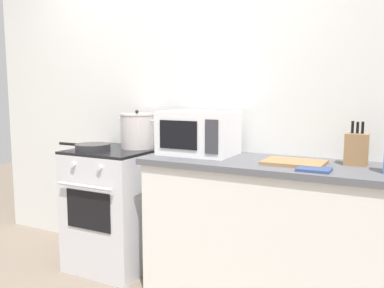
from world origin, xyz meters
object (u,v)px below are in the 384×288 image
at_px(frying_pan, 92,147).
at_px(knife_block, 356,149).
at_px(stove, 115,208).
at_px(stock_pot, 137,131).
at_px(microwave, 199,133).
at_px(oven_mitt, 314,169).
at_px(cutting_board, 294,162).

distance_m(frying_pan, knife_block, 1.82).
height_order(stove, frying_pan, frying_pan).
height_order(stock_pot, knife_block, stock_pot).
height_order(stock_pot, frying_pan, stock_pot).
distance_m(stock_pot, frying_pan, 0.36).
xyz_separation_m(stock_pot, frying_pan, (-0.22, -0.27, -0.11)).
relative_size(microwave, knife_block, 1.90).
xyz_separation_m(stock_pot, oven_mitt, (1.40, -0.29, -0.13)).
bearing_deg(stock_pot, frying_pan, -128.84).
bearing_deg(microwave, knife_block, 3.47).
xyz_separation_m(frying_pan, microwave, (0.77, 0.21, 0.12)).
height_order(stove, cutting_board, cutting_board).
distance_m(frying_pan, oven_mitt, 1.61).
xyz_separation_m(stock_pot, cutting_board, (1.25, -0.13, -0.12)).
bearing_deg(frying_pan, knife_block, 8.73).
xyz_separation_m(microwave, knife_block, (1.02, 0.06, -0.05)).
bearing_deg(oven_mitt, knife_block, 58.57).
bearing_deg(frying_pan, oven_mitt, -0.85).
bearing_deg(stove, cutting_board, 0.05).
relative_size(cutting_board, oven_mitt, 2.00).
relative_size(microwave, cutting_board, 1.39).
bearing_deg(microwave, stove, -173.37).
height_order(stove, knife_block, knife_block).
height_order(stove, microwave, microwave).
height_order(stock_pot, cutting_board, stock_pot).
bearing_deg(oven_mitt, cutting_board, 133.26).
xyz_separation_m(cutting_board, knife_block, (0.33, 0.14, 0.09)).
distance_m(frying_pan, cutting_board, 1.47).
bearing_deg(oven_mitt, stove, 174.03).
xyz_separation_m(knife_block, oven_mitt, (-0.18, -0.30, -0.09)).
height_order(cutting_board, oven_mitt, cutting_board).
bearing_deg(knife_block, oven_mitt, -121.43).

